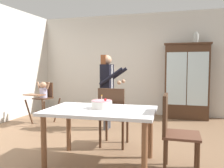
{
  "coord_description": "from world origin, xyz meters",
  "views": [
    {
      "loc": [
        1.4,
        -3.84,
        1.31
      ],
      "look_at": [
        0.02,
        0.7,
        0.95
      ],
      "focal_mm": 38.49,
      "sensor_mm": 36.0,
      "label": 1
    }
  ],
  "objects_px": {
    "high_chair_with_toddler": "(43,95)",
    "dining_chair_far_side": "(113,113)",
    "birthday_cake": "(102,104)",
    "ceramic_vase": "(196,38)",
    "china_cabinet": "(187,81)",
    "adult_person": "(107,82)",
    "dining_table": "(100,116)",
    "dining_chair_right_end": "(173,127)"
  },
  "relations": [
    {
      "from": "high_chair_with_toddler",
      "to": "dining_chair_far_side",
      "type": "height_order",
      "value": "dining_chair_far_side"
    },
    {
      "from": "birthday_cake",
      "to": "ceramic_vase",
      "type": "bearing_deg",
      "value": 67.76
    },
    {
      "from": "high_chair_with_toddler",
      "to": "china_cabinet",
      "type": "bearing_deg",
      "value": 33.63
    },
    {
      "from": "ceramic_vase",
      "to": "birthday_cake",
      "type": "height_order",
      "value": "ceramic_vase"
    },
    {
      "from": "dining_chair_far_side",
      "to": "birthday_cake",
      "type": "bearing_deg",
      "value": 90.65
    },
    {
      "from": "high_chair_with_toddler",
      "to": "adult_person",
      "type": "xyz_separation_m",
      "value": [
        1.56,
        -0.07,
        0.31
      ]
    },
    {
      "from": "dining_table",
      "to": "dining_chair_far_side",
      "type": "xyz_separation_m",
      "value": [
        -0.03,
        0.68,
        -0.09
      ]
    },
    {
      "from": "birthday_cake",
      "to": "dining_chair_right_end",
      "type": "height_order",
      "value": "dining_chair_right_end"
    },
    {
      "from": "ceramic_vase",
      "to": "birthday_cake",
      "type": "bearing_deg",
      "value": -112.24
    },
    {
      "from": "dining_table",
      "to": "china_cabinet",
      "type": "bearing_deg",
      "value": 71.11
    },
    {
      "from": "high_chair_with_toddler",
      "to": "birthday_cake",
      "type": "relative_size",
      "value": 3.39
    },
    {
      "from": "china_cabinet",
      "to": "dining_chair_far_side",
      "type": "distance_m",
      "value": 2.84
    },
    {
      "from": "adult_person",
      "to": "dining_chair_right_end",
      "type": "relative_size",
      "value": 1.59
    },
    {
      "from": "china_cabinet",
      "to": "high_chair_with_toddler",
      "type": "distance_m",
      "value": 3.47
    },
    {
      "from": "china_cabinet",
      "to": "adult_person",
      "type": "relative_size",
      "value": 1.21
    },
    {
      "from": "dining_table",
      "to": "dining_chair_right_end",
      "type": "height_order",
      "value": "dining_chair_right_end"
    },
    {
      "from": "china_cabinet",
      "to": "birthday_cake",
      "type": "height_order",
      "value": "china_cabinet"
    },
    {
      "from": "adult_person",
      "to": "dining_chair_far_side",
      "type": "height_order",
      "value": "adult_person"
    },
    {
      "from": "ceramic_vase",
      "to": "dining_table",
      "type": "relative_size",
      "value": 0.18
    },
    {
      "from": "dining_chair_right_end",
      "to": "high_chair_with_toddler",
      "type": "bearing_deg",
      "value": 58.48
    },
    {
      "from": "adult_person",
      "to": "ceramic_vase",
      "type": "bearing_deg",
      "value": -51.11
    },
    {
      "from": "birthday_cake",
      "to": "high_chair_with_toddler",
      "type": "bearing_deg",
      "value": 139.62
    },
    {
      "from": "birthday_cake",
      "to": "dining_chair_far_side",
      "type": "bearing_deg",
      "value": 92.81
    },
    {
      "from": "birthday_cake",
      "to": "dining_chair_far_side",
      "type": "relative_size",
      "value": 0.29
    },
    {
      "from": "china_cabinet",
      "to": "dining_chair_right_end",
      "type": "bearing_deg",
      "value": -93.17
    },
    {
      "from": "china_cabinet",
      "to": "birthday_cake",
      "type": "relative_size",
      "value": 6.63
    },
    {
      "from": "high_chair_with_toddler",
      "to": "birthday_cake",
      "type": "height_order",
      "value": "high_chair_with_toddler"
    },
    {
      "from": "dining_table",
      "to": "birthday_cake",
      "type": "height_order",
      "value": "birthday_cake"
    },
    {
      "from": "ceramic_vase",
      "to": "dining_table",
      "type": "xyz_separation_m",
      "value": [
        -1.3,
        -3.25,
        -1.33
      ]
    },
    {
      "from": "adult_person",
      "to": "dining_table",
      "type": "relative_size",
      "value": 1.04
    },
    {
      "from": "adult_person",
      "to": "dining_table",
      "type": "height_order",
      "value": "adult_person"
    },
    {
      "from": "high_chair_with_toddler",
      "to": "dining_chair_right_end",
      "type": "xyz_separation_m",
      "value": [
        2.96,
        -1.74,
        -0.1
      ]
    },
    {
      "from": "dining_chair_far_side",
      "to": "china_cabinet",
      "type": "bearing_deg",
      "value": -116.15
    },
    {
      "from": "china_cabinet",
      "to": "dining_chair_right_end",
      "type": "relative_size",
      "value": 1.93
    },
    {
      "from": "high_chair_with_toddler",
      "to": "birthday_cake",
      "type": "distance_m",
      "value": 2.65
    },
    {
      "from": "ceramic_vase",
      "to": "high_chair_with_toddler",
      "type": "height_order",
      "value": "ceramic_vase"
    },
    {
      "from": "dining_chair_far_side",
      "to": "adult_person",
      "type": "bearing_deg",
      "value": -69.91
    },
    {
      "from": "dining_table",
      "to": "dining_chair_far_side",
      "type": "bearing_deg",
      "value": 92.81
    },
    {
      "from": "birthday_cake",
      "to": "dining_chair_right_end",
      "type": "bearing_deg",
      "value": -1.18
    },
    {
      "from": "ceramic_vase",
      "to": "dining_chair_right_end",
      "type": "relative_size",
      "value": 0.28
    },
    {
      "from": "china_cabinet",
      "to": "ceramic_vase",
      "type": "relative_size",
      "value": 6.88
    },
    {
      "from": "adult_person",
      "to": "high_chair_with_toddler",
      "type": "bearing_deg",
      "value": 85.27
    }
  ]
}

